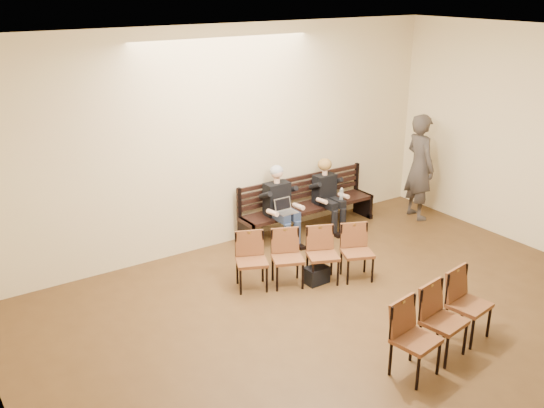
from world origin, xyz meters
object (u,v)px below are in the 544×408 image
Objects in this scene: seated_man at (280,206)px; water_bottle at (341,200)px; passerby at (420,159)px; chair_row_front at (305,257)px; bench at (308,218)px; bag at (316,275)px; seated_woman at (328,198)px; laptop at (287,214)px; chair_row_back at (444,322)px.

water_bottle is (1.12, -0.21, -0.06)m from seated_man.
chair_row_front is at bearing 118.46° from passerby.
bench is 2.10× the size of seated_man.
chair_row_front is (-0.14, 0.08, 0.28)m from bag.
seated_woman is at bearing 0.00° from seated_man.
bench is 2.34× the size of seated_woman.
chair_row_front is at bearing 149.29° from bag.
water_bottle is at bearing 58.94° from chair_row_front.
laptop is at bearing 73.17° from bag.
passerby is at bearing 18.48° from bag.
seated_woman reaches higher than chair_row_back.
chair_row_back is (-3.00, -3.26, -0.67)m from passerby.
seated_man is 0.24m from laptop.
laptop is 1.42× the size of water_bottle.
bench is 0.79m from seated_man.
water_bottle is at bearing -36.63° from bench.
seated_man is 1.14m from water_bottle.
passerby reaches higher than chair_row_back.
bench is 1.32× the size of chair_row_front.
seated_man is 1.00m from seated_woman.
bag is at bearing 83.49° from chair_row_back.
chair_row_front is (-0.55, -1.43, -0.21)m from seated_man.
bag is 0.21× the size of chair_row_back.
seated_man reaches higher than water_bottle.
bench is 1.97m from bag.
water_bottle is 0.65× the size of bag.
laptop reaches higher than bag.
chair_row_front is at bearing -128.30° from bench.
chair_row_front is at bearing -143.89° from water_bottle.
seated_woman is (1.00, 0.00, -0.06)m from seated_man.
laptop is 0.16× the size of chair_row_front.
chair_row_front reaches higher than bench.
laptop is at bearing 96.86° from passerby.
passerby reaches higher than chair_row_front.
laptop is at bearing -153.23° from bench.
chair_row_back is (-1.42, -3.53, -0.12)m from water_bottle.
seated_man reaches higher than seated_woman.
passerby is 4.48m from chair_row_back.
bench is at bearing 17.47° from laptop.
passerby is at bearing -10.09° from seated_man.
chair_row_back is (-0.30, -3.74, -0.19)m from seated_man.
chair_row_back reaches higher than bag.
passerby reaches higher than seated_woman.
seated_woman is 0.50× the size of passerby.
seated_woman is at bearing 120.35° from water_bottle.
passerby reaches higher than seated_man.
seated_man is 0.79× the size of chair_row_back.
bag is at bearing -123.51° from bench.
seated_woman is 0.25m from water_bottle.
bench is at bearing 74.54° from chair_row_front.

